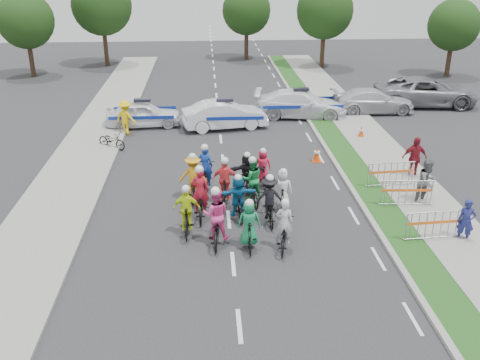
{
  "coord_description": "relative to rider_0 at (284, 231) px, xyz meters",
  "views": [
    {
      "loc": [
        -0.71,
        -14.21,
        8.96
      ],
      "look_at": [
        0.48,
        4.03,
        1.1
      ],
      "focal_mm": 40.0,
      "sensor_mm": 36.0,
      "label": 1
    }
  ],
  "objects": [
    {
      "name": "police_car_2",
      "position": [
        3.08,
        14.88,
        0.17
      ],
      "size": [
        5.6,
        2.94,
        1.55
      ],
      "primitive_type": "imported",
      "rotation": [
        0.0,
        0.0,
        1.42
      ],
      "color": "white",
      "rests_on": "ground"
    },
    {
      "name": "tree_4",
      "position": [
        1.31,
        33.11,
        3.59
      ],
      "size": [
        4.2,
        4.2,
        6.3
      ],
      "color": "#382619",
      "rests_on": "ground"
    },
    {
      "name": "barrier_2",
      "position": [
        5.01,
        4.49,
        -0.04
      ],
      "size": [
        2.03,
        0.65,
        1.12
      ],
      "primitive_type": null,
      "rotation": [
        0.0,
        0.0,
        0.08
      ],
      "color": "#A5A8AD",
      "rests_on": "ground"
    },
    {
      "name": "marshal_hiviz",
      "position": [
        -6.63,
        12.3,
        0.31
      ],
      "size": [
        1.36,
        1.14,
        1.82
      ],
      "primitive_type": "imported",
      "rotation": [
        0.0,
        0.0,
        2.66
      ],
      "color": "yellow",
      "rests_on": "ground"
    },
    {
      "name": "rider_0",
      "position": [
        0.0,
        0.0,
        0.0
      ],
      "size": [
        0.95,
        1.86,
        1.81
      ],
      "rotation": [
        0.0,
        0.0,
        2.95
      ],
      "color": "black",
      "rests_on": "ground"
    },
    {
      "name": "grass_strip",
      "position": [
        4.11,
        4.11,
        -0.54
      ],
      "size": [
        1.2,
        60.0,
        0.11
      ],
      "primitive_type": "cube",
      "color": "#1B4516",
      "rests_on": "ground"
    },
    {
      "name": "rider_10",
      "position": [
        -2.97,
        3.93,
        0.15
      ],
      "size": [
        1.11,
        1.94,
        1.95
      ],
      "rotation": [
        0.0,
        0.0,
        3.09
      ],
      "color": "black",
      "rests_on": "ground"
    },
    {
      "name": "spectator_0",
      "position": [
        6.06,
        0.01,
        0.16
      ],
      "size": [
        0.66,
        0.56,
        1.52
      ],
      "primitive_type": "imported",
      "rotation": [
        0.0,
        0.0,
        -0.43
      ],
      "color": "navy",
      "rests_on": "ground"
    },
    {
      "name": "barrier_0",
      "position": [
        5.01,
        0.08,
        -0.04
      ],
      "size": [
        2.03,
        0.63,
        1.12
      ],
      "primitive_type": null,
      "rotation": [
        0.0,
        0.0,
        0.07
      ],
      "color": "#A5A8AD",
      "rests_on": "ground"
    },
    {
      "name": "ground",
      "position": [
        -1.69,
        -0.89,
        -0.6
      ],
      "size": [
        90.0,
        90.0,
        0.0
      ],
      "primitive_type": "plane",
      "color": "#28282B",
      "rests_on": "ground"
    },
    {
      "name": "rider_13",
      "position": [
        -0.16,
        5.06,
        0.06
      ],
      "size": [
        0.74,
        1.63,
        1.68
      ],
      "rotation": [
        0.0,
        0.0,
        3.23
      ],
      "color": "black",
      "rests_on": "ground"
    },
    {
      "name": "curb_right",
      "position": [
        3.41,
        4.11,
        -0.54
      ],
      "size": [
        0.2,
        60.0,
        0.12
      ],
      "primitive_type": "cube",
      "color": "gray",
      "rests_on": "ground"
    },
    {
      "name": "rider_12",
      "position": [
        -2.51,
        4.89,
        0.05
      ],
      "size": [
        0.89,
        1.99,
        1.96
      ],
      "rotation": [
        0.0,
        0.0,
        3.02
      ],
      "color": "black",
      "rests_on": "ground"
    },
    {
      "name": "rider_4",
      "position": [
        -0.27,
        1.86,
        0.12
      ],
      "size": [
        1.05,
        1.84,
        1.87
      ],
      "rotation": [
        0.0,
        0.0,
        3.16
      ],
      "color": "black",
      "rests_on": "ground"
    },
    {
      "name": "police_car_0",
      "position": [
        -5.87,
        13.6,
        0.1
      ],
      "size": [
        4.21,
        1.96,
        1.39
      ],
      "primitive_type": "imported",
      "rotation": [
        0.0,
        0.0,
        1.65
      ],
      "color": "white",
      "rests_on": "ground"
    },
    {
      "name": "spectator_1",
      "position": [
        5.86,
        2.91,
        0.32
      ],
      "size": [
        1.12,
        1.05,
        1.84
      ],
      "primitive_type": "imported",
      "rotation": [
        0.0,
        0.0,
        0.51
      ],
      "color": "slate",
      "rests_on": "ground"
    },
    {
      "name": "parked_bike",
      "position": [
        -7.06,
        10.05,
        -0.17
      ],
      "size": [
        1.68,
        1.37,
        0.86
      ],
      "primitive_type": "imported",
      "rotation": [
        0.0,
        0.0,
        0.99
      ],
      "color": "black",
      "rests_on": "ground"
    },
    {
      "name": "tree_2",
      "position": [
        16.31,
        25.11,
        3.24
      ],
      "size": [
        3.85,
        3.85,
        5.77
      ],
      "color": "#382619",
      "rests_on": "ground"
    },
    {
      "name": "spectator_2",
      "position": [
        6.31,
        5.44,
        0.32
      ],
      "size": [
        1.09,
        0.48,
        1.85
      ],
      "primitive_type": "imported",
      "rotation": [
        0.0,
        0.0,
        0.02
      ],
      "color": "maroon",
      "rests_on": "ground"
    },
    {
      "name": "rider_3",
      "position": [
        -3.15,
        1.16,
        0.11
      ],
      "size": [
        0.94,
        1.78,
        1.85
      ],
      "rotation": [
        0.0,
        0.0,
        3.1
      ],
      "color": "black",
      "rests_on": "ground"
    },
    {
      "name": "tree_0",
      "position": [
        -15.69,
        27.11,
        3.59
      ],
      "size": [
        4.2,
        4.2,
        6.3
      ],
      "color": "#382619",
      "rests_on": "ground"
    },
    {
      "name": "civilian_sedan",
      "position": [
        7.55,
        15.49,
        0.11
      ],
      "size": [
        4.94,
        2.08,
        1.43
      ],
      "primitive_type": "imported",
      "rotation": [
        0.0,
        0.0,
        1.59
      ],
      "color": "silver",
      "rests_on": "ground"
    },
    {
      "name": "civilian_suv",
      "position": [
        11.34,
        16.88,
        0.27
      ],
      "size": [
        6.53,
        3.48,
        1.75
      ],
      "primitive_type": "imported",
      "rotation": [
        0.0,
        0.0,
        1.48
      ],
      "color": "slate",
      "rests_on": "ground"
    },
    {
      "name": "tree_3",
      "position": [
        -10.69,
        31.11,
        4.29
      ],
      "size": [
        4.9,
        4.9,
        7.35
      ],
      "color": "#382619",
      "rests_on": "ground"
    },
    {
      "name": "barrier_1",
      "position": [
        5.01,
        2.65,
        -0.04
      ],
      "size": [
        2.03,
        0.62,
        1.12
      ],
      "primitive_type": null,
      "rotation": [
        0.0,
        0.0,
        -0.06
      ],
      "color": "#A5A8AD",
      "rests_on": "ground"
    },
    {
      "name": "tree_1",
      "position": [
        7.31,
        29.11,
        3.94
      ],
      "size": [
        4.55,
        4.55,
        6.82
      ],
      "color": "#382619",
      "rests_on": "ground"
    },
    {
      "name": "sidewalk_right",
      "position": [
        5.91,
        4.11,
        -0.53
      ],
      "size": [
        2.4,
        60.0,
        0.13
      ],
      "primitive_type": "cube",
      "color": "gray",
      "rests_on": "ground"
    },
    {
      "name": "rider_1",
      "position": [
        -1.12,
        0.08,
        0.1
      ],
      "size": [
        0.75,
        1.7,
        1.79
      ],
      "rotation": [
        0.0,
        0.0,
        3.14
      ],
      "color": "black",
      "rests_on": "ground"
    },
    {
      "name": "sidewalk_left",
      "position": [
        -8.19,
        4.11,
        -0.53
      ],
      "size": [
        3.0,
        60.0,
        0.13
      ],
      "primitive_type": "cube",
      "color": "gray",
      "rests_on": "ground"
    },
    {
      "name": "rider_8",
      "position": [
        -0.74,
        3.49,
        0.11
      ],
      "size": [
        0.93,
        1.97,
        1.93
      ],
      "rotation": [
        0.0,
        0.0,
        3.29
      ],
      "color": "black",
      "rests_on": "ground"
    },
    {
      "name": "rider_11",
      "position": [
        -0.86,
        4.34,
        0.16
      ],
      "size": [
        1.45,
        1.73,
        1.79
      ],
      "rotation": [
        0.0,
        0.0,
        3.07
      ],
      "color": "black",
      "rests_on": "ground"
    },
    {
      "name": "cone_0",
      "position": [
        2.63,
        7.66,
        -0.26
      ],
      "size": [
        0.4,
        0.4,
        0.7
      ],
      "color": "#F24C0C",
      "rests_on": "ground"
    },
    {
      "name": "police_car_1",
      "position": [
        -1.4,
        12.95,
        0.15
      ],
      "size": [
        4.77,
        2.34,
        1.51
      ],
      "primitive_type": "imported",
      "rotation": [
        0.0,
        0.0,
        1.74
      ],
      "color": "white",
      "rests_on": "ground"
    },
    {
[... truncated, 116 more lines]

